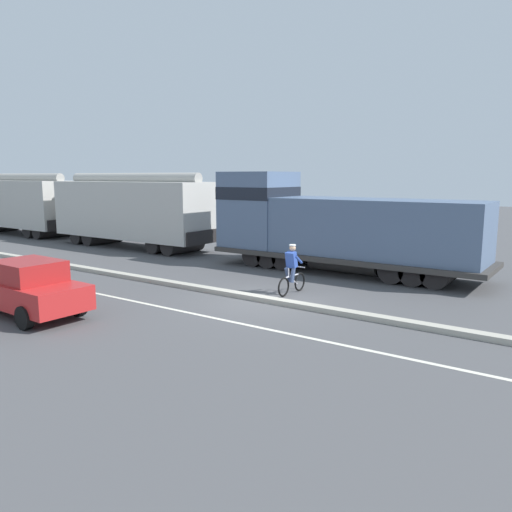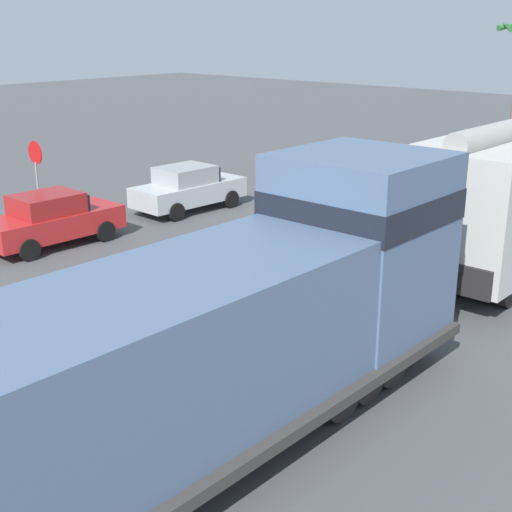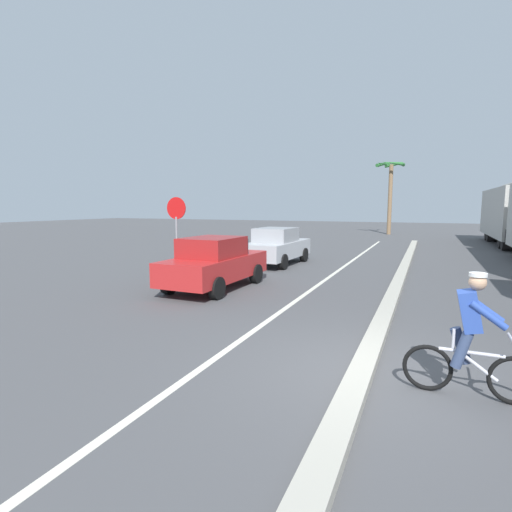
{
  "view_description": "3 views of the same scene",
  "coord_description": "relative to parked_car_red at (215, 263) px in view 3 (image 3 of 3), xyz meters",
  "views": [
    {
      "loc": [
        -12.99,
        -8.84,
        4.02
      ],
      "look_at": [
        1.74,
        1.48,
        1.12
      ],
      "focal_mm": 35.0,
      "sensor_mm": 36.0,
      "label": 1
    },
    {
      "loc": [
        13.19,
        -6.67,
        6.49
      ],
      "look_at": [
        4.23,
        3.36,
        2.06
      ],
      "focal_mm": 50.0,
      "sensor_mm": 36.0,
      "label": 2
    },
    {
      "loc": [
        0.82,
        -6.1,
        2.58
      ],
      "look_at": [
        -4.61,
        6.49,
        0.85
      ],
      "focal_mm": 28.0,
      "sensor_mm": 36.0,
      "label": 3
    }
  ],
  "objects": [
    {
      "name": "palm_tree_near",
      "position": [
        2.75,
        27.31,
        3.99
      ],
      "size": [
        2.55,
        2.65,
        6.6
      ],
      "color": "#846647",
      "rests_on": "ground"
    },
    {
      "name": "lane_stripe",
      "position": [
        2.85,
        1.29,
        -0.81
      ],
      "size": [
        0.14,
        36.0,
        0.01
      ],
      "primitive_type": "cube",
      "color": "silver",
      "rests_on": "ground"
    },
    {
      "name": "cyclist",
      "position": [
        6.66,
        -4.95,
        0.0
      ],
      "size": [
        1.71,
        0.48,
        1.71
      ],
      "color": "black",
      "rests_on": "ground"
    },
    {
      "name": "stop_sign",
      "position": [
        -1.97,
        0.84,
        1.21
      ],
      "size": [
        0.76,
        0.08,
        2.88
      ],
      "color": "gray",
      "rests_on": "ground"
    },
    {
      "name": "parked_car_red",
      "position": [
        0.0,
        0.0,
        0.0
      ],
      "size": [
        1.91,
        4.24,
        1.62
      ],
      "color": "red",
      "rests_on": "ground"
    },
    {
      "name": "ground_plane",
      "position": [
        5.25,
        -4.71,
        -0.82
      ],
      "size": [
        120.0,
        120.0,
        0.0
      ],
      "primitive_type": "plane",
      "color": "#4C4C4F"
    },
    {
      "name": "median_curb",
      "position": [
        5.25,
        1.29,
        -0.74
      ],
      "size": [
        0.36,
        36.0,
        0.16
      ],
      "primitive_type": "cube",
      "color": "#B2AD9E",
      "rests_on": "ground"
    },
    {
      "name": "parked_car_silver",
      "position": [
        -0.03,
        5.67,
        0.0
      ],
      "size": [
        1.97,
        4.27,
        1.62
      ],
      "color": "#B7BABF",
      "rests_on": "ground"
    }
  ]
}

